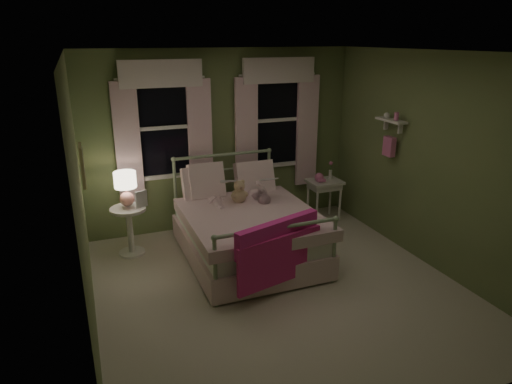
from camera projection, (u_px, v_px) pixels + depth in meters
name	position (u px, v px, depth m)	size (l,w,h in m)	color
room_shell	(281.00, 180.00, 4.83)	(4.20, 4.20, 4.20)	beige
bed	(246.00, 230.00, 5.88)	(1.58, 2.04, 1.18)	white
pink_throw	(279.00, 245.00, 4.91)	(1.08, 0.44, 0.71)	#E22C94
child_left	(215.00, 183.00, 6.00)	(0.25, 0.16, 0.69)	#F7D1DD
child_right	(255.00, 176.00, 6.18)	(0.38, 0.29, 0.77)	#F7D1DD
book_left	(220.00, 185.00, 5.76)	(0.20, 0.27, 0.03)	beige
book_right	(261.00, 183.00, 5.97)	(0.20, 0.27, 0.02)	beige
teddy_bear	(239.00, 193.00, 5.99)	(0.24, 0.20, 0.32)	tan
nightstand_left	(129.00, 224.00, 5.95)	(0.46, 0.46, 0.65)	white
table_lamp	(126.00, 185.00, 5.77)	(0.28, 0.28, 0.46)	pink
book_nightstand	(136.00, 208.00, 5.83)	(0.16, 0.22, 0.02)	beige
nightstand_right	(325.00, 187.00, 7.02)	(0.50, 0.40, 0.64)	white
pink_toy	(319.00, 178.00, 6.93)	(0.14, 0.19, 0.14)	pink
bud_vase	(331.00, 170.00, 7.03)	(0.06, 0.06, 0.28)	white
window_left	(164.00, 123.00, 6.23)	(1.34, 0.13, 1.96)	black
window_right	(277.00, 116.00, 6.81)	(1.34, 0.13, 1.96)	black
wall_shelf	(390.00, 134.00, 6.03)	(0.15, 0.50, 0.60)	white
framed_picture	(82.00, 165.00, 4.63)	(0.03, 0.32, 0.42)	beige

